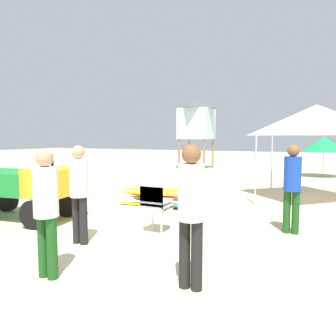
{
  "coord_description": "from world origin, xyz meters",
  "views": [
    {
      "loc": [
        4.71,
        -4.49,
        1.85
      ],
      "look_at": [
        1.44,
        2.13,
        1.16
      ],
      "focal_mm": 34.5,
      "sensor_mm": 36.0,
      "label": 1
    }
  ],
  "objects_px": {
    "lifeguard_far_right": "(79,188)",
    "lifeguard_tower": "(196,120)",
    "lifeguard_near_right": "(46,205)",
    "stacked_plastic_chairs": "(155,202)",
    "lifeguard_near_center": "(292,183)",
    "utility_cart": "(23,185)",
    "surfboard_pile": "(160,198)",
    "popup_canopy": "(316,120)",
    "beach_umbrella_left": "(324,144)",
    "lifeguard_near_left": "(191,207)"
  },
  "relations": [
    {
      "from": "lifeguard_far_right",
      "to": "lifeguard_tower",
      "type": "distance_m",
      "value": 14.36
    },
    {
      "from": "lifeguard_near_right",
      "to": "lifeguard_far_right",
      "type": "bearing_deg",
      "value": 114.27
    },
    {
      "from": "stacked_plastic_chairs",
      "to": "lifeguard_near_center",
      "type": "distance_m",
      "value": 2.68
    },
    {
      "from": "utility_cart",
      "to": "lifeguard_near_center",
      "type": "xyz_separation_m",
      "value": [
        5.55,
        1.55,
        0.21
      ]
    },
    {
      "from": "surfboard_pile",
      "to": "lifeguard_near_center",
      "type": "relative_size",
      "value": 1.47
    },
    {
      "from": "lifeguard_near_right",
      "to": "popup_canopy",
      "type": "xyz_separation_m",
      "value": [
        2.93,
        7.51,
        1.4
      ]
    },
    {
      "from": "lifeguard_far_right",
      "to": "utility_cart",
      "type": "bearing_deg",
      "value": 162.24
    },
    {
      "from": "lifeguard_near_center",
      "to": "lifeguard_far_right",
      "type": "distance_m",
      "value": 3.98
    },
    {
      "from": "stacked_plastic_chairs",
      "to": "surfboard_pile",
      "type": "bearing_deg",
      "value": 115.38
    },
    {
      "from": "utility_cart",
      "to": "beach_umbrella_left",
      "type": "distance_m",
      "value": 13.41
    },
    {
      "from": "surfboard_pile",
      "to": "lifeguard_tower",
      "type": "xyz_separation_m",
      "value": [
        -3.06,
        10.52,
        2.67
      ]
    },
    {
      "from": "lifeguard_near_left",
      "to": "lifeguard_near_right",
      "type": "relative_size",
      "value": 1.04
    },
    {
      "from": "beach_umbrella_left",
      "to": "lifeguard_tower",
      "type": "bearing_deg",
      "value": 170.67
    },
    {
      "from": "beach_umbrella_left",
      "to": "utility_cart",
      "type": "bearing_deg",
      "value": -116.51
    },
    {
      "from": "lifeguard_near_right",
      "to": "popup_canopy",
      "type": "bearing_deg",
      "value": 68.68
    },
    {
      "from": "stacked_plastic_chairs",
      "to": "beach_umbrella_left",
      "type": "relative_size",
      "value": 0.51
    },
    {
      "from": "stacked_plastic_chairs",
      "to": "lifeguard_tower",
      "type": "xyz_separation_m",
      "value": [
        -4.1,
        12.72,
        2.31
      ]
    },
    {
      "from": "lifeguard_near_left",
      "to": "lifeguard_near_right",
      "type": "height_order",
      "value": "lifeguard_near_left"
    },
    {
      "from": "lifeguard_near_left",
      "to": "lifeguard_near_right",
      "type": "distance_m",
      "value": 1.9
    },
    {
      "from": "lifeguard_far_right",
      "to": "popup_canopy",
      "type": "relative_size",
      "value": 0.59
    },
    {
      "from": "utility_cart",
      "to": "lifeguard_near_center",
      "type": "distance_m",
      "value": 5.77
    },
    {
      "from": "lifeguard_near_center",
      "to": "lifeguard_far_right",
      "type": "height_order",
      "value": "same"
    },
    {
      "from": "lifeguard_near_left",
      "to": "popup_canopy",
      "type": "xyz_separation_m",
      "value": [
        1.12,
        6.97,
        1.35
      ]
    },
    {
      "from": "lifeguard_near_center",
      "to": "lifeguard_near_left",
      "type": "bearing_deg",
      "value": -106.03
    },
    {
      "from": "popup_canopy",
      "to": "surfboard_pile",
      "type": "bearing_deg",
      "value": -141.66
    },
    {
      "from": "lifeguard_near_left",
      "to": "lifeguard_tower",
      "type": "height_order",
      "value": "lifeguard_tower"
    },
    {
      "from": "stacked_plastic_chairs",
      "to": "lifeguard_far_right",
      "type": "xyz_separation_m",
      "value": [
        -0.87,
        -1.14,
        0.39
      ]
    },
    {
      "from": "stacked_plastic_chairs",
      "to": "lifeguard_near_center",
      "type": "relative_size",
      "value": 0.59
    },
    {
      "from": "lifeguard_tower",
      "to": "beach_umbrella_left",
      "type": "bearing_deg",
      "value": -9.33
    },
    {
      "from": "surfboard_pile",
      "to": "beach_umbrella_left",
      "type": "height_order",
      "value": "beach_umbrella_left"
    },
    {
      "from": "utility_cart",
      "to": "beach_umbrella_left",
      "type": "xyz_separation_m",
      "value": [
        5.98,
        11.98,
        0.77
      ]
    },
    {
      "from": "utility_cart",
      "to": "lifeguard_far_right",
      "type": "distance_m",
      "value": 2.42
    },
    {
      "from": "surfboard_pile",
      "to": "lifeguard_near_right",
      "type": "bearing_deg",
      "value": -80.78
    },
    {
      "from": "surfboard_pile",
      "to": "beach_umbrella_left",
      "type": "xyz_separation_m",
      "value": [
        3.86,
        9.38,
        1.31
      ]
    },
    {
      "from": "utility_cart",
      "to": "lifeguard_near_right",
      "type": "xyz_separation_m",
      "value": [
        2.87,
        -2.0,
        0.2
      ]
    },
    {
      "from": "lifeguard_far_right",
      "to": "popup_canopy",
      "type": "height_order",
      "value": "popup_canopy"
    },
    {
      "from": "lifeguard_near_right",
      "to": "lifeguard_tower",
      "type": "bearing_deg",
      "value": 104.14
    },
    {
      "from": "lifeguard_near_left",
      "to": "beach_umbrella_left",
      "type": "relative_size",
      "value": 0.88
    },
    {
      "from": "stacked_plastic_chairs",
      "to": "lifeguard_far_right",
      "type": "height_order",
      "value": "lifeguard_far_right"
    },
    {
      "from": "lifeguard_near_center",
      "to": "lifeguard_far_right",
      "type": "xyz_separation_m",
      "value": [
        -3.25,
        -2.29,
        -0.0
      ]
    },
    {
      "from": "lifeguard_far_right",
      "to": "beach_umbrella_left",
      "type": "height_order",
      "value": "beach_umbrella_left"
    },
    {
      "from": "surfboard_pile",
      "to": "popup_canopy",
      "type": "relative_size",
      "value": 0.86
    },
    {
      "from": "popup_canopy",
      "to": "lifeguard_near_right",
      "type": "bearing_deg",
      "value": -111.32
    },
    {
      "from": "lifeguard_near_right",
      "to": "lifeguard_far_right",
      "type": "height_order",
      "value": "lifeguard_far_right"
    },
    {
      "from": "lifeguard_near_left",
      "to": "lifeguard_near_center",
      "type": "xyz_separation_m",
      "value": [
        0.87,
        3.01,
        -0.03
      ]
    },
    {
      "from": "surfboard_pile",
      "to": "lifeguard_near_center",
      "type": "distance_m",
      "value": 3.66
    },
    {
      "from": "lifeguard_tower",
      "to": "beach_umbrella_left",
      "type": "height_order",
      "value": "lifeguard_tower"
    },
    {
      "from": "lifeguard_near_right",
      "to": "popup_canopy",
      "type": "relative_size",
      "value": 0.58
    },
    {
      "from": "surfboard_pile",
      "to": "lifeguard_far_right",
      "type": "distance_m",
      "value": 3.42
    },
    {
      "from": "lifeguard_far_right",
      "to": "stacked_plastic_chairs",
      "type": "bearing_deg",
      "value": 52.67
    }
  ]
}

